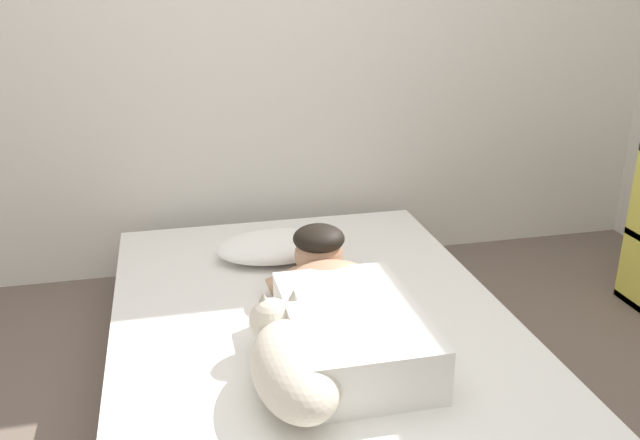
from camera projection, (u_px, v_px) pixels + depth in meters
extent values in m
cube|color=silver|center=(264.00, 19.00, 3.23)|extent=(4.15, 0.10, 2.50)
cube|color=gray|center=(312.00, 368.00, 2.57)|extent=(1.49, 2.04, 0.12)
cube|color=white|center=(312.00, 335.00, 2.52)|extent=(1.44, 1.98, 0.17)
ellipsoid|color=white|center=(276.00, 246.00, 2.94)|extent=(0.52, 0.32, 0.11)
cube|color=white|center=(353.00, 333.00, 2.19)|extent=(0.42, 0.64, 0.18)
ellipsoid|color=tan|center=(328.00, 282.00, 2.49)|extent=(0.32, 0.20, 0.16)
sphere|color=tan|center=(319.00, 255.00, 2.62)|extent=(0.19, 0.19, 0.19)
ellipsoid|color=black|center=(319.00, 238.00, 2.60)|extent=(0.20, 0.20, 0.10)
cylinder|color=tan|center=(295.00, 276.00, 2.61)|extent=(0.23, 0.07, 0.14)
cylinder|color=tan|center=(345.00, 271.00, 2.65)|extent=(0.23, 0.07, 0.14)
ellipsoid|color=beige|center=(296.00, 368.00, 1.98)|extent=(0.26, 0.48, 0.20)
sphere|color=beige|center=(272.00, 321.00, 2.20)|extent=(0.15, 0.15, 0.15)
cone|color=#A79F8E|center=(264.00, 299.00, 2.19)|extent=(0.05, 0.05, 0.05)
cone|color=#A79F8E|center=(294.00, 296.00, 2.21)|extent=(0.05, 0.05, 0.05)
cylinder|color=#D84C47|center=(319.00, 263.00, 2.82)|extent=(0.09, 0.09, 0.07)
torus|color=#D84C47|center=(332.00, 262.00, 2.83)|extent=(0.05, 0.01, 0.05)
cube|color=black|center=(304.00, 306.00, 2.54)|extent=(0.07, 0.14, 0.01)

